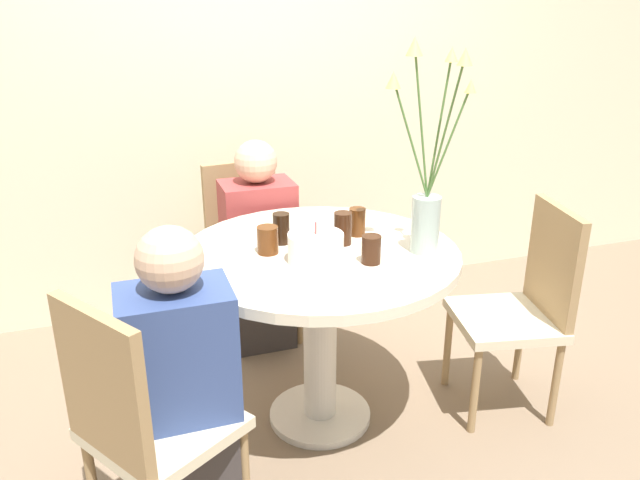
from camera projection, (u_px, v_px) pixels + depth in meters
ground_plane at (320, 417)px, 2.64m from camera, size 16.00×16.00×0.00m
wall_back at (243, 71)px, 3.26m from camera, size 8.00×0.05×2.60m
dining_table at (320, 287)px, 2.42m from camera, size 1.06×1.06×0.76m
chair_left_flank at (248, 242)px, 3.17m from camera, size 0.44×0.44×0.89m
chair_far_back at (140, 417)px, 1.84m from camera, size 0.55×0.55×0.89m
chair_right_flank at (525, 300)px, 2.56m from camera, size 0.47×0.47×0.89m
birthday_cake at (316, 248)px, 2.24m from camera, size 0.20×0.20×0.15m
flower_vase at (427, 189)px, 2.25m from camera, size 0.30×0.20×0.77m
side_plate at (320, 230)px, 2.55m from camera, size 0.18×0.18×0.01m
drink_glass_0 at (268, 240)px, 2.31m from camera, size 0.08×0.08×0.10m
drink_glass_1 at (357, 222)px, 2.49m from camera, size 0.07×0.07×0.11m
drink_glass_2 at (343, 228)px, 2.40m from camera, size 0.07×0.07×0.13m
drink_glass_3 at (281, 228)px, 2.41m from camera, size 0.07×0.07×0.12m
drink_glass_4 at (371, 249)px, 2.23m from camera, size 0.07×0.07×0.10m
person_guest at (259, 253)px, 3.04m from camera, size 0.34×0.24×1.05m
person_woman at (182, 394)px, 1.96m from camera, size 0.34×0.24×1.05m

